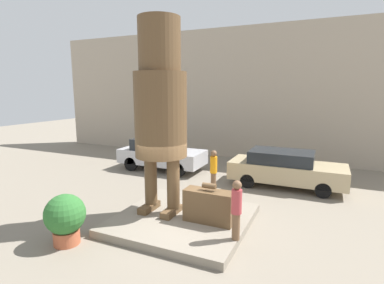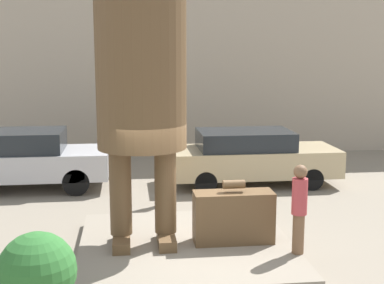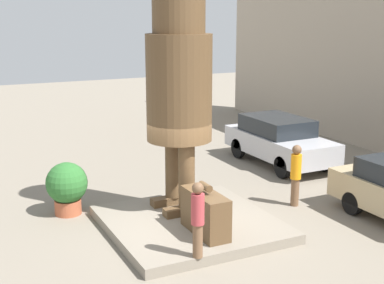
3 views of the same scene
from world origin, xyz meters
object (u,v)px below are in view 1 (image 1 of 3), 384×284
Objects in this scene: tourist at (236,208)px; parked_car_silver at (161,153)px; giant_suitcase at (209,206)px; worker_hivis at (214,169)px; statue_figure at (160,103)px; parked_car_tan at (285,168)px; planter_pot at (65,217)px.

tourist is 0.37× the size of parked_car_silver.
tourist reaches higher than giant_suitcase.
worker_hivis is at bearing -29.02° from parked_car_silver.
statue_figure is 4.28m from worker_hivis.
planter_pot is (-4.72, -7.50, -0.05)m from parked_car_tan.
worker_hivis reaches higher than parked_car_tan.
worker_hivis is at bearing 69.70° from planter_pot.
tourist is 8.36m from parked_car_silver.
worker_hivis reaches higher than giant_suitcase.
statue_figure is at bearing 162.60° from tourist.
statue_figure is at bearing -59.57° from parked_car_silver.
worker_hivis is (-2.61, -1.79, 0.12)m from parked_car_tan.
statue_figure is 1.36× the size of parked_car_silver.
worker_hivis is at bearing -145.51° from parked_car_tan.
giant_suitcase is 5.34m from parked_car_tan.
planter_pot is 6.09m from worker_hivis.
giant_suitcase is at bearing -4.73° from statue_figure.
tourist reaches higher than worker_hivis.
parked_car_silver is at bearing 131.51° from giant_suitcase.
worker_hivis is (-2.11, 4.03, -0.19)m from tourist.
planter_pot is (-3.20, -2.38, 0.03)m from giant_suitcase.
parked_car_tan is at bearing 57.81° from planter_pot.
tourist is 5.86m from parked_car_tan.
statue_figure is 3.50× the size of worker_hivis.
statue_figure is 6.60m from parked_car_tan.
planter_pot is at bearing -122.19° from parked_car_tan.
worker_hivis is (0.59, 3.19, -2.80)m from statue_figure.
statue_figure is at bearing -122.71° from parked_car_tan.
tourist is at bearing -17.40° from statue_figure.
parked_car_silver is 2.58× the size of worker_hivis.
parked_car_silver is 0.92× the size of parked_car_tan.
parked_car_tan is at bearing 34.49° from worker_hivis.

